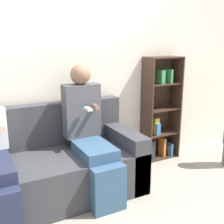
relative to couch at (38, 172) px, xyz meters
name	(u,v)px	position (x,y,z in m)	size (l,w,h in m)	color
ground_plane	(94,215)	(0.37, -0.51, -0.30)	(14.00, 14.00, 0.00)	#9E9384
back_wall	(56,68)	(0.37, 0.45, 0.97)	(10.00, 0.06, 2.55)	silver
couch	(38,172)	(0.00, 0.00, 0.00)	(2.11, 0.83, 0.92)	#38383D
adult_seated	(89,130)	(0.53, -0.09, 0.38)	(0.39, 0.80, 1.33)	#335170
bookshelf	(159,113)	(1.72, 0.31, 0.32)	(0.48, 0.26, 1.37)	#3D281E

